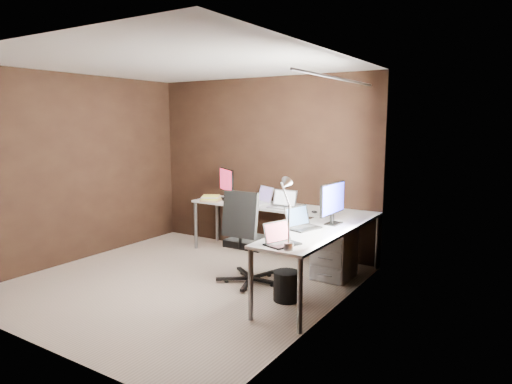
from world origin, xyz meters
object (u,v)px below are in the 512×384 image
Objects in this scene: monitor_left at (226,182)px; book_stack at (211,198)px; laptop_silver at (283,204)px; monitor_right at (333,201)px; laptop_white at (262,199)px; laptop_black_small at (280,240)px; wastebasket at (286,286)px; office_chair at (249,256)px; laptop_black_big at (301,224)px; drawer_pedestal at (334,253)px; desk_lamp at (286,203)px.

book_stack is at bearing -77.54° from monitor_left.
monitor_left is 1.06m from laptop_silver.
monitor_right is 1.56m from laptop_white.
laptop_white is at bearing 54.98° from laptop_black_small.
wastebasket is at bearing -61.13° from laptop_silver.
office_chair is (-0.78, 0.65, -0.45)m from laptop_black_small.
laptop_black_small reaches higher than wastebasket.
laptop_black_big is at bearing 153.38° from monitor_right.
book_stack is at bearing 143.56° from office_chair.
book_stack is at bearing -132.54° from laptop_white.
laptop_black_small is (1.92, -1.77, -0.21)m from monitor_left.
monitor_right is 1.42× the size of laptop_black_big.
drawer_pedestal is 1.90× the size of wastebasket.
monitor_right reaches higher than office_chair.
desk_lamp reaches higher than wastebasket.
monitor_right is at bearing 24.65° from office_chair.
desk_lamp is at bearing -62.04° from laptop_silver.
wastebasket is (-0.25, 0.48, -0.98)m from desk_lamp.
monitor_left reaches higher than laptop_silver.
wastebasket is (1.15, -1.37, -0.62)m from laptop_white.
monitor_right reaches higher than laptop_black_big.
drawer_pedestal is 0.54× the size of office_chair.
wastebasket is at bearing -22.69° from laptop_white.
laptop_white is 2.21m from laptop_black_small.
monitor_right reaches higher than monitor_left.
desk_lamp is (0.09, -0.06, 0.36)m from laptop_black_small.
laptop_silver is at bearing 60.89° from monitor_right.
desk_lamp reaches higher than monitor_left.
laptop_black_big is 0.87m from desk_lamp.
laptop_silver is 2.00m from desk_lamp.
desk_lamp is (0.23, -0.76, 0.36)m from laptop_black_big.
laptop_silver is at bearing 47.21° from laptop_black_small.
laptop_silver is 0.98× the size of laptop_black_small.
laptop_white is at bearing 159.46° from laptop_silver.
drawer_pedestal is 1.49× the size of laptop_black_big.
wastebasket is (1.86, -1.10, -0.61)m from book_stack.
laptop_white is at bearing 130.00° from wastebasket.
book_stack is (-0.71, -0.26, -0.01)m from laptop_white.
laptop_black_small is (0.89, -1.64, -0.00)m from laptop_silver.
monitor_left is at bearing 74.62° from laptop_black_big.
book_stack reaches higher than drawer_pedestal.
laptop_silver is at bearing 117.87° from desk_lamp.
wastebasket is at bearing 162.78° from monitor_right.
monitor_left reaches higher than laptop_white.
monitor_right is 1.14m from laptop_silver.
monitor_right is 1.14m from desk_lamp.
monitor_left reaches higher than laptop_black_big.
book_stack is (-1.88, 0.83, -0.01)m from laptop_black_big.
laptop_black_small is at bearing 143.74° from desk_lamp.
laptop_black_big is at bearing -15.60° from laptop_white.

